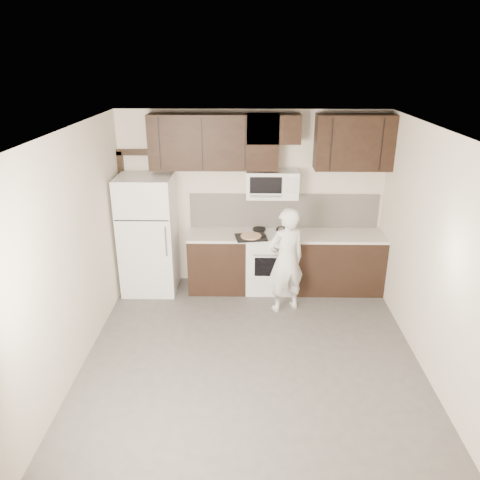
{
  "coord_description": "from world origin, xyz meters",
  "views": [
    {
      "loc": [
        -0.05,
        -4.65,
        3.41
      ],
      "look_at": [
        -0.15,
        0.9,
        1.22
      ],
      "focal_mm": 35.0,
      "sensor_mm": 36.0,
      "label": 1
    }
  ],
  "objects_px": {
    "microwave": "(272,184)",
    "refrigerator": "(148,235)",
    "stove": "(271,261)",
    "person": "(286,260)"
  },
  "relations": [
    {
      "from": "stove",
      "to": "microwave",
      "type": "relative_size",
      "value": 1.24
    },
    {
      "from": "microwave",
      "to": "refrigerator",
      "type": "xyz_separation_m",
      "value": [
        -1.85,
        -0.17,
        -0.75
      ]
    },
    {
      "from": "stove",
      "to": "refrigerator",
      "type": "distance_m",
      "value": 1.9
    },
    {
      "from": "refrigerator",
      "to": "person",
      "type": "bearing_deg",
      "value": -16.49
    },
    {
      "from": "stove",
      "to": "refrigerator",
      "type": "bearing_deg",
      "value": -178.49
    },
    {
      "from": "stove",
      "to": "microwave",
      "type": "xyz_separation_m",
      "value": [
        -0.0,
        0.12,
        1.19
      ]
    },
    {
      "from": "person",
      "to": "refrigerator",
      "type": "bearing_deg",
      "value": -39.79
    },
    {
      "from": "stove",
      "to": "refrigerator",
      "type": "relative_size",
      "value": 0.52
    },
    {
      "from": "microwave",
      "to": "refrigerator",
      "type": "height_order",
      "value": "microwave"
    },
    {
      "from": "stove",
      "to": "microwave",
      "type": "bearing_deg",
      "value": 90.1
    }
  ]
}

